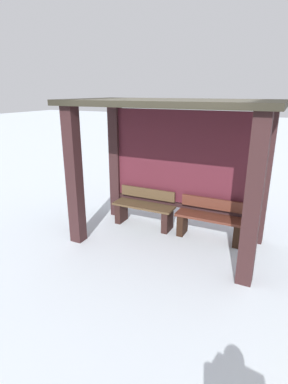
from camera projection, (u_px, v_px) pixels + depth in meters
name	position (u px, v px, depth m)	size (l,w,h in m)	color
ground_plane	(167.00, 240.00, 5.45)	(60.00, 60.00, 0.00)	white
bus_shelter	(174.00, 144.00, 5.08)	(3.32, 1.80, 2.43)	#331C1D
bench_left_inside	(144.00, 209.00, 5.97)	(1.21, 0.40, 0.73)	brown
bench_center_inside	(210.00, 221.00, 5.42)	(1.21, 0.36, 0.73)	#592B1F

